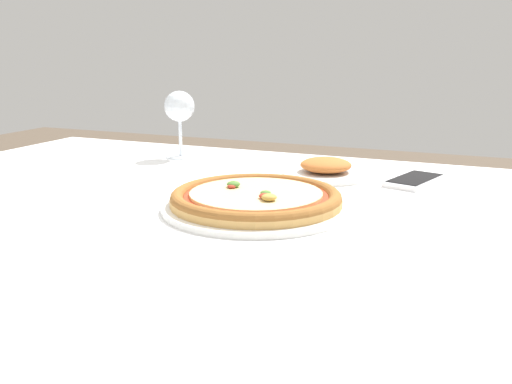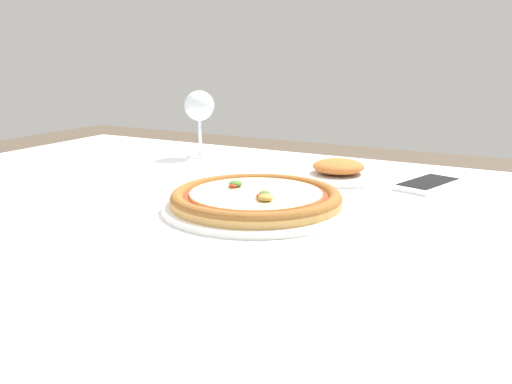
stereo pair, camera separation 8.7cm
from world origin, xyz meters
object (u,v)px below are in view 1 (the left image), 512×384
(pizza_plate, at_px, (256,200))
(wine_glass_far_left, at_px, (179,109))
(cell_phone, at_px, (415,180))
(side_plate, at_px, (326,170))
(dining_table, at_px, (177,250))

(pizza_plate, bearing_deg, wine_glass_far_left, 134.40)
(pizza_plate, relative_size, wine_glass_far_left, 1.93)
(pizza_plate, bearing_deg, cell_phone, 54.42)
(cell_phone, bearing_deg, side_plate, -176.11)
(cell_phone, relative_size, side_plate, 0.88)
(cell_phone, bearing_deg, dining_table, -137.72)
(pizza_plate, height_order, side_plate, pizza_plate)
(side_plate, bearing_deg, wine_glass_far_left, 169.65)
(side_plate, bearing_deg, pizza_plate, -97.01)
(dining_table, relative_size, pizza_plate, 4.39)
(dining_table, distance_m, cell_phone, 0.48)
(wine_glass_far_left, bearing_deg, cell_phone, -5.90)
(wine_glass_far_left, xyz_separation_m, cell_phone, (0.56, -0.06, -0.11))
(dining_table, bearing_deg, side_plate, 60.53)
(wine_glass_far_left, relative_size, cell_phone, 1.01)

